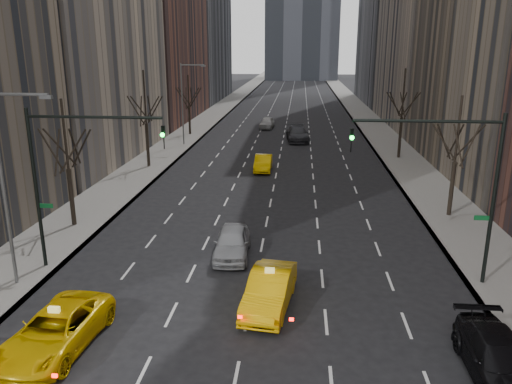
% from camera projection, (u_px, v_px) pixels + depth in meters
% --- Properties ---
extents(sidewalk_left, '(4.50, 320.00, 0.15)m').
position_uv_depth(sidewalk_left, '(212.00, 116.00, 81.10)').
color(sidewalk_left, slate).
rests_on(sidewalk_left, ground).
extents(sidewalk_right, '(4.50, 320.00, 0.15)m').
position_uv_depth(sidewalk_right, '(365.00, 117.00, 79.04)').
color(sidewalk_right, slate).
rests_on(sidewalk_right, ground).
extents(tree_lw_b, '(3.36, 3.50, 7.82)m').
position_uv_depth(tree_lw_b, '(68.00, 169.00, 30.34)').
color(tree_lw_b, black).
rests_on(tree_lw_b, ground).
extents(tree_lw_c, '(3.36, 3.50, 8.74)m').
position_uv_depth(tree_lw_c, '(146.00, 125.00, 45.54)').
color(tree_lw_c, black).
rests_on(tree_lw_c, ground).
extents(tree_lw_d, '(3.36, 3.50, 7.36)m').
position_uv_depth(tree_lw_d, '(189.00, 107.00, 62.89)').
color(tree_lw_d, black).
rests_on(tree_lw_d, ground).
extents(tree_rw_b, '(3.36, 3.50, 7.82)m').
position_uv_depth(tree_rw_b, '(455.00, 162.00, 32.14)').
color(tree_rw_b, black).
rests_on(tree_rw_b, ground).
extents(tree_rw_c, '(3.36, 3.50, 8.74)m').
position_uv_depth(tree_rw_c, '(402.00, 119.00, 49.26)').
color(tree_rw_c, black).
rests_on(tree_rw_c, ground).
extents(traffic_mast_left, '(6.69, 0.39, 8.00)m').
position_uv_depth(traffic_mast_left, '(67.00, 164.00, 23.86)').
color(traffic_mast_left, black).
rests_on(traffic_mast_left, ground).
extents(traffic_mast_right, '(6.69, 0.39, 8.00)m').
position_uv_depth(traffic_mast_right, '(458.00, 172.00, 22.33)').
color(traffic_mast_right, black).
rests_on(traffic_mast_right, ground).
extents(streetlight_near, '(2.83, 0.22, 9.00)m').
position_uv_depth(streetlight_near, '(8.00, 171.00, 22.06)').
color(streetlight_near, slate).
rests_on(streetlight_near, ground).
extents(streetlight_far, '(2.83, 0.22, 9.00)m').
position_uv_depth(streetlight_far, '(185.00, 96.00, 55.52)').
color(streetlight_far, slate).
rests_on(streetlight_far, ground).
extents(taxi_suv, '(2.97, 5.63, 1.51)m').
position_uv_depth(taxi_suv, '(56.00, 330.00, 18.52)').
color(taxi_suv, '#E2B204').
rests_on(taxi_suv, ground).
extents(taxi_sedan, '(2.34, 5.09, 1.62)m').
position_uv_depth(taxi_sedan, '(270.00, 290.00, 21.49)').
color(taxi_sedan, '#F8B405').
rests_on(taxi_sedan, ground).
extents(silver_sedan_ahead, '(2.05, 4.63, 1.55)m').
position_uv_depth(silver_sedan_ahead, '(232.00, 242.00, 26.78)').
color(silver_sedan_ahead, '#97999F').
rests_on(silver_sedan_ahead, ground).
extents(parked_suv_black, '(2.12, 5.13, 1.48)m').
position_uv_depth(parked_suv_black, '(499.00, 359.00, 16.83)').
color(parked_suv_black, black).
rests_on(parked_suv_black, ground).
extents(far_taxi, '(1.52, 4.30, 1.41)m').
position_uv_depth(far_taxi, '(263.00, 163.00, 45.35)').
color(far_taxi, '#F3BB05').
rests_on(far_taxi, ground).
extents(far_suv_grey, '(3.07, 6.23, 1.74)m').
position_uv_depth(far_suv_grey, '(298.00, 134.00, 59.49)').
color(far_suv_grey, '#2D2E33').
rests_on(far_suv_grey, ground).
extents(far_car_white, '(2.09, 4.60, 1.53)m').
position_uv_depth(far_car_white, '(267.00, 123.00, 68.87)').
color(far_car_white, '#BABABA').
rests_on(far_car_white, ground).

